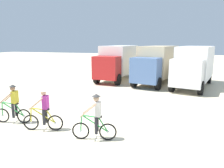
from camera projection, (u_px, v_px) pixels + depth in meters
ground_plane at (94, 125)px, 9.51m from camera, size 120.00×120.00×0.00m
box_truck_white_box at (118, 61)px, 20.97m from camera, size 2.81×6.89×3.35m
box_truck_tan_camper at (157, 63)px, 19.08m from camera, size 3.58×7.07×3.35m
box_truck_avon_van at (194, 64)px, 17.52m from camera, size 3.70×7.09×3.35m
cyclist_orange_shirt at (13, 105)px, 9.66m from camera, size 1.70×0.58×1.82m
cyclist_cowboy_hat at (44, 111)px, 8.83m from camera, size 1.69×0.63×1.82m
cyclist_near_camera at (96, 119)px, 7.96m from camera, size 1.70×0.59×1.82m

